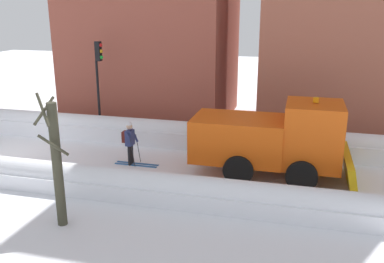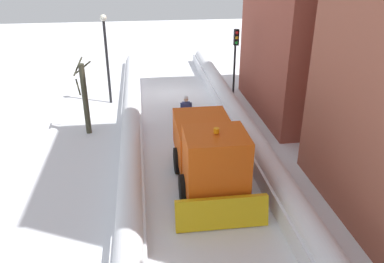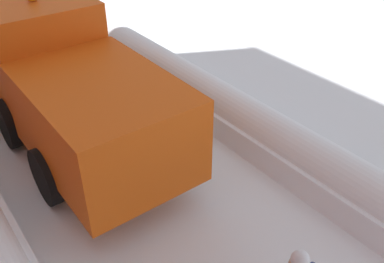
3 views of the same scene
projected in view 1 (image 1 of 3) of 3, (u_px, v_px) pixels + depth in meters
name	position (u px, v px, depth m)	size (l,w,h in m)	color
ground_plane	(238.00, 175.00, 16.00)	(80.00, 80.00, 0.00)	white
snowbank_left	(248.00, 140.00, 18.46)	(1.10, 36.00, 1.19)	white
snowbank_right	(225.00, 196.00, 13.25)	(1.10, 36.00, 1.00)	white
building_brick_near	(154.00, 11.00, 23.23)	(7.29, 8.63, 11.84)	brown
plow_truck	(274.00, 139.00, 15.55)	(3.20, 5.98, 3.12)	#DB510F
skier	(130.00, 141.00, 16.86)	(0.62, 1.80, 1.81)	black
traffic_light_pole	(99.00, 71.00, 19.91)	(0.28, 0.42, 4.63)	black
bare_tree_near	(57.00, 163.00, 11.86)	(0.89, 0.96, 3.94)	#3B392A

